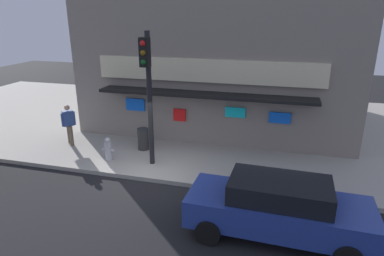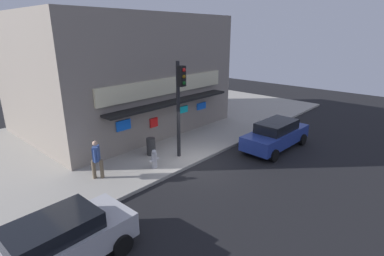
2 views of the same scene
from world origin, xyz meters
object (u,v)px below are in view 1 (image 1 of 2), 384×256
(trash_can, at_px, (143,139))
(parked_car_blue, at_px, (278,208))
(traffic_light, at_px, (148,82))
(pedestrian, at_px, (69,123))
(fire_hydrant, at_px, (108,149))

(trash_can, height_order, parked_car_blue, parked_car_blue)
(traffic_light, relative_size, trash_can, 5.34)
(traffic_light, xyz_separation_m, pedestrian, (-4.04, 1.01, -2.12))
(traffic_light, bearing_deg, parked_car_blue, -31.95)
(parked_car_blue, bearing_deg, pedestrian, 155.82)
(fire_hydrant, relative_size, trash_can, 1.00)
(traffic_light, distance_m, fire_hydrant, 3.14)
(traffic_light, distance_m, trash_can, 3.03)
(pedestrian, bearing_deg, parked_car_blue, -24.18)
(traffic_light, bearing_deg, fire_hydrant, 179.95)
(traffic_light, height_order, pedestrian, traffic_light)
(fire_hydrant, distance_m, trash_can, 1.56)
(fire_hydrant, relative_size, pedestrian, 0.52)
(traffic_light, relative_size, pedestrian, 2.77)
(pedestrian, distance_m, parked_car_blue, 9.46)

